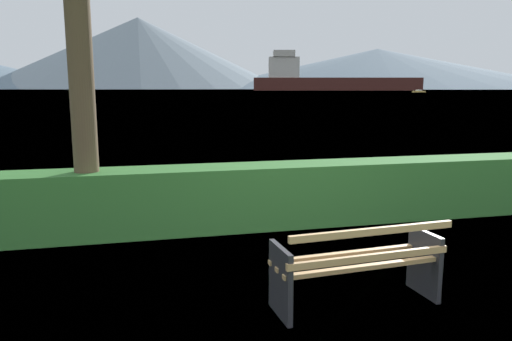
{
  "coord_description": "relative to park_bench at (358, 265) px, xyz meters",
  "views": [
    {
      "loc": [
        -2.0,
        -4.2,
        2.13
      ],
      "look_at": [
        0.0,
        4.21,
        0.64
      ],
      "focal_mm": 34.2,
      "sensor_mm": 36.0,
      "label": 1
    }
  ],
  "objects": [
    {
      "name": "hedge_row",
      "position": [
        -0.0,
        2.96,
        0.05
      ],
      "size": [
        13.43,
        0.74,
        0.95
      ],
      "primitive_type": "cube",
      "color": "#387A33",
      "rests_on": "ground_plane"
    },
    {
      "name": "ground_plane",
      "position": [
        -0.0,
        0.06,
        -0.42
      ],
      "size": [
        1400.0,
        1400.0,
        0.0
      ],
      "primitive_type": "plane",
      "color": "#567A38"
    },
    {
      "name": "distant_hills",
      "position": [
        34.33,
        580.08,
        29.81
      ],
      "size": [
        928.51,
        453.9,
        81.55
      ],
      "color": "slate",
      "rests_on": "ground_plane"
    },
    {
      "name": "fishing_boat_near",
      "position": [
        103.07,
        166.24,
        -0.03
      ],
      "size": [
        5.91,
        3.12,
        1.08
      ],
      "color": "gold",
      "rests_on": "water_surface"
    },
    {
      "name": "water_surface",
      "position": [
        -0.0,
        308.09,
        -0.42
      ],
      "size": [
        620.0,
        620.0,
        0.0
      ],
      "primitive_type": "plane",
      "color": "#6B8EA3",
      "rests_on": "ground_plane"
    },
    {
      "name": "park_bench",
      "position": [
        0.0,
        0.0,
        0.0
      ],
      "size": [
        1.7,
        0.69,
        0.87
      ],
      "color": "tan",
      "rests_on": "ground_plane"
    },
    {
      "name": "cargo_ship_large",
      "position": [
        105.1,
        272.31,
        6.03
      ],
      "size": [
        99.02,
        37.06,
        23.07
      ],
      "color": "#471E19",
      "rests_on": "water_surface"
    }
  ]
}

